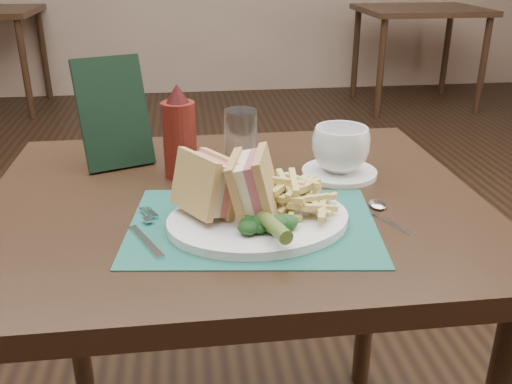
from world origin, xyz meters
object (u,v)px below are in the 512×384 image
Objects in this scene: table_bg_right at (416,58)px; placemat at (253,225)px; sandwich_half_b at (241,184)px; ketchup_bottle at (179,131)px; check_presenter at (114,113)px; plate at (258,220)px; coffee_cup at (341,149)px; sandwich_half_a at (195,187)px; saucer at (339,172)px; drinking_glass at (241,142)px; table_main at (237,359)px.

placemat is (-1.70, -3.45, 0.38)m from table_bg_right.
table_bg_right is 8.23× the size of sandwich_half_b.
ketchup_bottle is at bearing 115.74° from placemat.
check_presenter is (-0.23, 0.31, 0.04)m from sandwich_half_b.
coffee_cup is (0.19, 0.20, 0.05)m from plate.
saucer is at bearing 0.87° from sandwich_half_a.
coffee_cup reaches higher than saucer.
sandwich_half_a reaches higher than placemat.
plate is at bearing -116.12° from table_bg_right.
placemat is 1.78× the size of check_presenter.
placemat is 2.17× the size of ketchup_bottle.
check_presenter is at bearing 139.87° from sandwich_half_b.
plate reaches higher than table_bg_right.
drinking_glass is (-0.00, 0.24, 0.06)m from plate.
sandwich_half_a is 0.81× the size of drinking_glass.
sandwich_half_a is at bearing -121.76° from table_main.
table_bg_right is 3.91m from sandwich_half_a.
plate is 0.28m from saucer.
plate is at bearing -62.65° from ketchup_bottle.
sandwich_half_b is 0.84× the size of drinking_glass.
ketchup_bottle is at bearing 129.74° from table_main.
coffee_cup is at bearing 0.00° from saucer.
placemat is (0.02, -0.12, 0.38)m from table_main.
placemat is 1.35× the size of plate.
saucer is at bearing 19.54° from table_main.
coffee_cup is 0.61× the size of ketchup_bottle.
ketchup_bottle is (-0.10, 0.23, 0.02)m from sandwich_half_b.
saucer is at bearing 39.11° from plate.
sandwich_half_a is at bearing -146.45° from coffee_cup.
drinking_glass is 0.12m from ketchup_bottle.
table_bg_right is at bearing 65.19° from coffee_cup.
plate is at bearing -133.17° from saucer.
placemat is 3.56× the size of coffee_cup.
check_presenter is (-0.25, 0.08, 0.05)m from drinking_glass.
coffee_cup is (0.29, 0.19, -0.02)m from sandwich_half_a.
check_presenter is at bearing 138.54° from table_main.
sandwich_half_b is at bearing -89.14° from table_main.
table_main is at bearing -102.43° from drinking_glass.
placemat is 3.69× the size of sandwich_half_b.
sandwich_half_a reaches higher than plate.
ketchup_bottle is (-0.12, 0.24, 0.08)m from plate.
table_main is 6.92× the size of drinking_glass.
check_presenter is at bearing 83.53° from sandwich_half_a.
coffee_cup is (0.20, 0.20, 0.05)m from placemat.
ketchup_bottle reaches higher than sandwich_half_a.
placemat is at bearing 167.42° from plate.
coffee_cup is (-1.50, -3.25, 0.43)m from table_bg_right.
sandwich_half_b reaches higher than sandwich_half_a.
placemat reaches higher than table_bg_right.
drinking_glass is (0.01, 0.24, 0.06)m from placemat.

